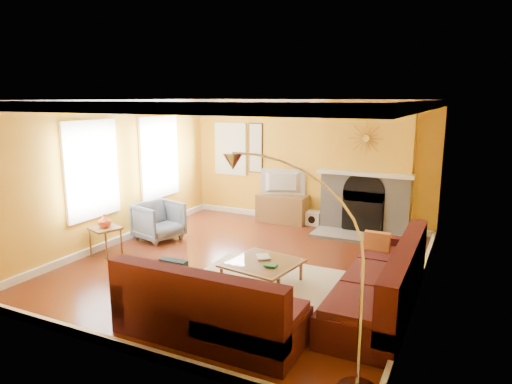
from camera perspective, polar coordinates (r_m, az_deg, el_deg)
The scene contains 27 objects.
floor at distance 7.74m, azimuth -1.31°, elevation -9.06°, with size 5.50×6.00×0.02m, color maroon.
ceiling at distance 7.24m, azimuth -1.41°, elevation 11.51°, with size 5.50×6.00×0.02m, color white.
wall_back at distance 10.11m, azimuth 6.47°, elevation 3.77°, with size 5.50×0.02×2.70m, color gold.
wall_front at distance 4.96m, azimuth -17.48°, elevation -5.06°, with size 5.50×0.02×2.70m, color gold.
wall_left at distance 8.95m, azimuth -17.29°, elevation 2.29°, with size 0.02×6.00×2.70m, color gold.
wall_right at distance 6.61m, azimuth 20.47°, elevation -1.13°, with size 0.02×6.00×2.70m, color gold.
baseboard at distance 7.72m, azimuth -1.31°, elevation -8.57°, with size 5.50×6.00×0.12m, color white, non-canonical shape.
crown_molding at distance 7.24m, azimuth -1.41°, elevation 10.96°, with size 5.50×6.00×0.12m, color white, non-canonical shape.
window_left_near at distance 9.89m, azimuth -12.05°, elevation 4.28°, with size 0.06×1.22×1.72m, color white.
window_left_far at distance 8.48m, azimuth -19.91°, elevation 2.64°, with size 0.06×1.22×1.72m, color white.
window_back at distance 10.81m, azimuth -3.18°, elevation 5.41°, with size 0.82×0.06×1.22m, color white.
wall_art at distance 10.52m, azimuth -0.04°, elevation 5.52°, with size 0.34×0.04×1.14m, color white.
fireplace at distance 9.54m, azimuth 13.71°, elevation 3.04°, with size 1.80×0.40×2.70m, color #9A9691, non-canonical shape.
mantel at distance 9.33m, azimuth 13.37°, elevation 2.24°, with size 1.92×0.22×0.08m, color white.
hearth at distance 9.31m, azimuth 12.59°, elevation -5.47°, with size 1.80×0.70×0.06m, color #9A9691.
sunburst at distance 9.25m, azimuth 13.59°, elevation 6.52°, with size 0.70×0.04×0.70m, color olive, non-canonical shape.
rug at distance 7.02m, azimuth 1.97°, elevation -11.14°, with size 2.40×1.80×0.02m, color beige.
sectional_sofa at distance 6.28m, azimuth 4.18°, elevation -9.64°, with size 3.15×3.42×0.90m, color #451619, non-canonical shape.
coffee_table at distance 6.81m, azimuth 0.81°, elevation -10.20°, with size 0.97×0.97×0.38m, color white, non-canonical shape.
media_console at distance 10.20m, azimuth 3.31°, elevation -2.07°, with size 1.12×0.50×0.61m, color brown.
tv at distance 10.08m, azimuth 3.35°, elevation 1.21°, with size 1.00×0.13×0.57m, color black.
subwoofer at distance 10.07m, azimuth 7.25°, elevation -3.25°, with size 0.30×0.30×0.30m, color white.
armchair at distance 9.14m, azimuth -12.08°, elevation -3.56°, with size 0.79×0.81×0.74m, color gray.
side_table at distance 8.51m, azimuth -18.24°, elevation -5.86°, with size 0.46×0.46×0.51m, color brown, non-canonical shape.
vase at distance 8.40m, azimuth -18.40°, elevation -3.44°, with size 0.23×0.23×0.24m, color #EA5120.
book at distance 6.88m, azimuth 0.05°, elevation -8.15°, with size 0.20×0.27×0.03m, color white.
arc_lamp at distance 4.41m, azimuth 5.41°, elevation -10.07°, with size 1.40×0.36×2.21m, color silver, non-canonical shape.
Camera 1 is at (3.31, -6.44, 2.74)m, focal length 32.00 mm.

